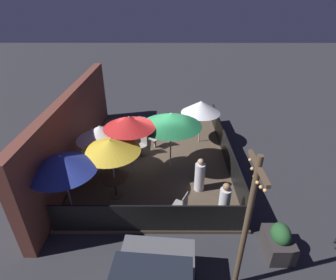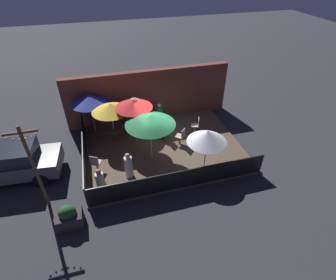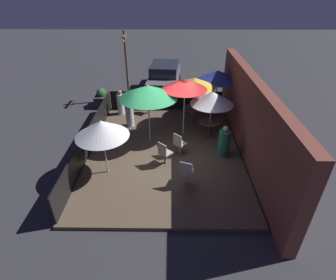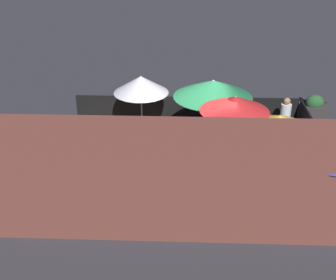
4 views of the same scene
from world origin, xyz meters
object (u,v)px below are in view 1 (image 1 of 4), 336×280
(patron_2, at_px, (200,176))
(patio_chair_2, at_px, (141,126))
(patio_umbrella_2, at_px, (201,107))
(dining_table_1, at_px, (115,181))
(patio_chair_1, at_px, (156,137))
(planter_box, at_px, (279,241))
(patio_chair_0, at_px, (181,205))
(patio_chair_3, at_px, (142,144))
(patron_0, at_px, (103,142))
(patron_1, at_px, (224,201))
(light_post, at_px, (247,222))
(patio_umbrella_4, at_px, (129,122))
(patio_umbrella_0, at_px, (100,132))
(patio_umbrella_3, at_px, (171,120))
(dining_table_0, at_px, (104,160))
(patio_umbrella_5, at_px, (61,163))
(patio_umbrella_1, at_px, (110,146))

(patron_2, bearing_deg, patio_chair_2, 163.07)
(patio_umbrella_2, xyz_separation_m, dining_table_1, (-3.73, 3.21, -1.13))
(dining_table_1, height_order, patio_chair_1, patio_chair_1)
(patio_chair_1, height_order, planter_box, patio_chair_1)
(patio_chair_0, distance_m, patio_chair_3, 3.95)
(patron_0, relative_size, patron_1, 1.02)
(patio_chair_2, distance_m, light_post, 8.11)
(patio_umbrella_4, relative_size, patron_1, 1.99)
(patio_chair_3, bearing_deg, patio_chair_1, -176.75)
(patio_umbrella_0, distance_m, patio_umbrella_2, 4.56)
(patio_umbrella_4, height_order, dining_table_1, patio_umbrella_4)
(patio_umbrella_4, xyz_separation_m, patron_2, (-0.76, -2.40, -1.69))
(patio_chair_3, relative_size, patron_1, 0.73)
(patio_umbrella_0, bearing_deg, patio_umbrella_3, -83.30)
(patio_umbrella_0, relative_size, dining_table_0, 2.27)
(patio_umbrella_2, xyz_separation_m, patio_chair_3, (-1.13, 2.53, -1.24))
(patio_umbrella_4, distance_m, patio_chair_2, 3.71)
(patio_umbrella_5, xyz_separation_m, patio_chair_2, (5.29, -1.66, -1.46))
(patron_0, xyz_separation_m, patron_1, (-3.59, -4.49, 0.01))
(patio_umbrella_2, distance_m, dining_table_1, 5.05)
(patio_chair_0, bearing_deg, light_post, 146.81)
(planter_box, distance_m, light_post, 2.30)
(patio_umbrella_0, relative_size, patio_chair_2, 2.18)
(patio_chair_2, xyz_separation_m, planter_box, (-6.53, -4.24, -0.20))
(planter_box, bearing_deg, patio_umbrella_0, 57.21)
(planter_box, bearing_deg, patio_chair_3, 40.22)
(patron_2, distance_m, planter_box, 3.13)
(patio_umbrella_2, distance_m, patron_1, 4.81)
(patio_chair_0, relative_size, patio_chair_1, 1.03)
(patio_umbrella_4, height_order, patio_umbrella_5, patio_umbrella_4)
(patio_umbrella_2, bearing_deg, planter_box, -165.59)
(patio_umbrella_0, relative_size, dining_table_1, 2.22)
(patio_umbrella_5, distance_m, dining_table_1, 2.04)
(patio_umbrella_1, distance_m, patron_2, 3.21)
(patio_umbrella_1, bearing_deg, patron_1, -104.98)
(dining_table_0, relative_size, patron_0, 0.70)
(patio_umbrella_3, xyz_separation_m, patron_1, (-2.49, -1.62, -1.57))
(dining_table_1, bearing_deg, planter_box, -114.82)
(patio_chair_2, bearing_deg, planter_box, 52.87)
(patio_umbrella_2, distance_m, light_post, 6.82)
(dining_table_0, height_order, patron_1, patron_1)
(patio_umbrella_2, bearing_deg, patron_2, 174.34)
(light_post, bearing_deg, patio_umbrella_0, 42.82)
(patio_umbrella_4, bearing_deg, patron_0, 42.72)
(patio_umbrella_2, distance_m, patio_umbrella_4, 3.85)
(patio_chair_0, bearing_deg, planter_box, -178.24)
(patio_chair_3, bearing_deg, light_post, 69.76)
(patio_chair_1, bearing_deg, patio_umbrella_0, -0.00)
(patio_umbrella_3, height_order, patio_chair_0, patio_umbrella_3)
(patio_umbrella_5, relative_size, patron_2, 1.74)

